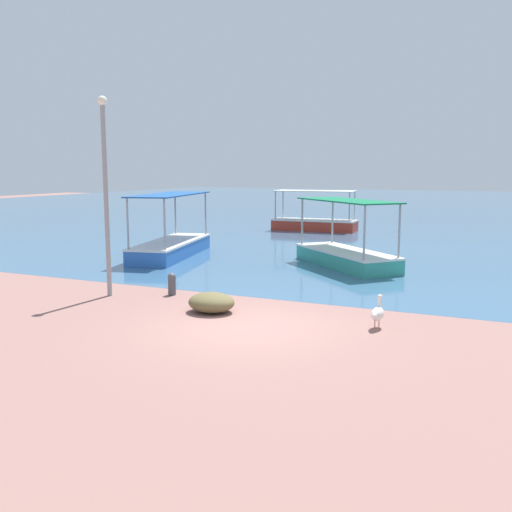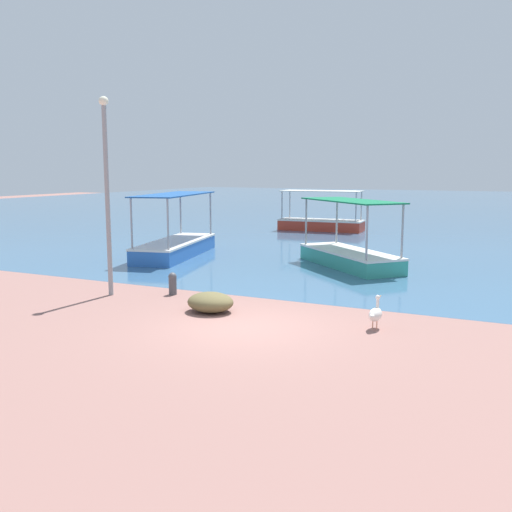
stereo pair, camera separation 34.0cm
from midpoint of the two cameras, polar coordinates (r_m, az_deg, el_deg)
The scene contains 9 objects.
ground at distance 13.86m, azimuth -1.70°, elevation -7.11°, with size 120.00×120.00×0.00m, color #8E635A.
harbor_water at distance 60.40m, azimuth 18.60°, elevation 4.67°, with size 110.00×90.00×0.00m, color #3B6386.
fishing_boat_near_right at distance 22.51m, azimuth 8.57°, elevation 0.25°, with size 4.99×4.81×2.59m.
fishing_boat_far_right at distance 35.56m, azimuth 5.60°, elevation 3.39°, with size 5.26×2.13×2.46m.
fishing_boat_far_left at distance 25.11m, azimuth -8.86°, elevation 1.16°, with size 3.09×6.33×2.71m.
pelican at distance 13.92m, azimuth 11.37°, elevation -5.62°, with size 0.31×0.80×0.80m.
lamp_post at distance 17.40m, azimuth -15.36°, elevation 6.77°, with size 0.28×0.28×5.85m.
mooring_bollard at distance 17.43m, azimuth -8.97°, elevation -2.70°, with size 0.25×0.25×0.68m.
net_pile at distance 15.25m, azimuth -5.12°, elevation -4.65°, with size 1.27×1.08×0.53m, color brown.
Camera 1 is at (5.66, -12.07, 3.78)m, focal length 40.00 mm.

